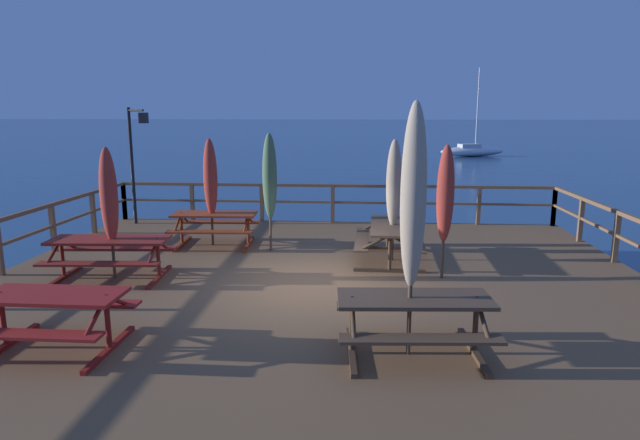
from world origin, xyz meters
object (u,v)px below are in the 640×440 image
object	(u,v)px
patio_umbrella_short_mid	(394,184)
sailboat_distant	(472,151)
picnic_table_front_right	(215,222)
picnic_table_back_right	(389,234)
picnic_table_front_left	(110,249)
patio_umbrella_tall_back_right	(413,198)
picnic_table_mid_centre	(54,309)
patio_umbrella_tall_front	(210,178)
picnic_table_mid_left	(414,312)
patio_umbrella_tall_mid_left	(109,196)
patio_umbrella_tall_mid_right	(445,194)
lamp_post_hooked	(136,148)
patio_umbrella_short_front	(270,177)

from	to	relation	value
patio_umbrella_short_mid	sailboat_distant	distance (m)	39.69
picnic_table_front_right	picnic_table_back_right	xyz separation A→B (m)	(4.00, -0.99, 0.01)
picnic_table_front_left	patio_umbrella_tall_back_right	world-z (taller)	patio_umbrella_tall_back_right
picnic_table_back_right	picnic_table_mid_centre	size ratio (longest dim) A/B	1.23
picnic_table_front_left	patio_umbrella_tall_back_right	xyz separation A→B (m)	(5.29, -2.85, 1.48)
patio_umbrella_tall_front	patio_umbrella_tall_back_right	distance (m)	6.94
picnic_table_mid_left	patio_umbrella_tall_mid_left	distance (m)	6.10
picnic_table_mid_centre	patio_umbrella_short_mid	bearing A→B (deg)	45.80
patio_umbrella_tall_mid_left	patio_umbrella_tall_mid_right	world-z (taller)	patio_umbrella_tall_mid_right
patio_umbrella_short_mid	sailboat_distant	bearing A→B (deg)	76.59
patio_umbrella_tall_front	patio_umbrella_tall_mid_right	xyz separation A→B (m)	(5.00, -2.23, 0.01)
lamp_post_hooked	patio_umbrella_tall_mid_right	bearing A→B (deg)	-30.17
patio_umbrella_short_front	sailboat_distant	world-z (taller)	sailboat_distant
picnic_table_front_left	patio_umbrella_tall_front	world-z (taller)	patio_umbrella_tall_front
picnic_table_front_right	patio_umbrella_tall_front	xyz separation A→B (m)	(-0.06, 0.03, 1.02)
picnic_table_mid_centre	patio_umbrella_tall_mid_left	world-z (taller)	patio_umbrella_tall_mid_left
picnic_table_front_left	lamp_post_hooked	distance (m)	5.40
patio_umbrella_short_mid	patio_umbrella_tall_mid_right	distance (m)	1.49
patio_umbrella_short_mid	patio_umbrella_tall_mid_left	world-z (taller)	patio_umbrella_short_mid
picnic_table_mid_left	patio_umbrella_tall_front	size ratio (longest dim) A/B	0.82
patio_umbrella_tall_front	sailboat_distant	bearing A→B (deg)	70.45
patio_umbrella_short_mid	sailboat_distant	xyz separation A→B (m)	(9.19, 38.57, -1.92)
picnic_table_back_right	picnic_table_mid_left	xyz separation A→B (m)	(0.10, -4.54, -0.01)
patio_umbrella_tall_front	sailboat_distant	world-z (taller)	sailboat_distant
picnic_table_back_right	sailboat_distant	size ratio (longest dim) A/B	0.29
picnic_table_mid_centre	patio_umbrella_short_front	size ratio (longest dim) A/B	0.68
picnic_table_front_right	lamp_post_hooked	distance (m)	3.87
patio_umbrella_tall_back_right	sailboat_distant	world-z (taller)	sailboat_distant
patio_umbrella_short_front	patio_umbrella_tall_mid_right	bearing A→B (deg)	-26.34
picnic_table_back_right	sailboat_distant	xyz separation A→B (m)	(9.27, 38.56, -0.88)
patio_umbrella_tall_back_right	patio_umbrella_short_front	bearing A→B (deg)	117.38
picnic_table_back_right	patio_umbrella_short_front	size ratio (longest dim) A/B	0.84
patio_umbrella_tall_front	patio_umbrella_tall_mid_left	distance (m)	2.94
picnic_table_back_right	picnic_table_front_left	size ratio (longest dim) A/B	0.98
patio_umbrella_short_mid	patio_umbrella_tall_mid_right	xyz separation A→B (m)	(0.87, -1.21, -0.02)
patio_umbrella_tall_back_right	lamp_post_hooked	distance (m)	10.33
picnic_table_front_left	picnic_table_back_right	bearing A→B (deg)	18.02
picnic_table_back_right	picnic_table_mid_left	size ratio (longest dim) A/B	1.08
picnic_table_front_right	sailboat_distant	world-z (taller)	sailboat_distant
patio_umbrella_short_mid	patio_umbrella_tall_front	bearing A→B (deg)	166.11
picnic_table_mid_left	picnic_table_front_right	bearing A→B (deg)	126.51
patio_umbrella_tall_back_right	lamp_post_hooked	bearing A→B (deg)	130.94
patio_umbrella_tall_front	lamp_post_hooked	distance (m)	3.51
patio_umbrella_tall_mid_right	picnic_table_front_right	bearing A→B (deg)	155.95
picnic_table_back_right	picnic_table_mid_left	bearing A→B (deg)	-88.75
picnic_table_front_left	patio_umbrella_short_front	xyz separation A→B (m)	(2.65, 2.25, 1.11)
picnic_table_mid_left	patio_umbrella_tall_mid_right	size ratio (longest dim) A/B	0.81
picnic_table_mid_left	picnic_table_front_left	world-z (taller)	same
patio_umbrella_tall_mid_left	sailboat_distant	distance (m)	42.81
picnic_table_front_left	sailboat_distant	xyz separation A→B (m)	(14.52, 40.27, -0.87)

